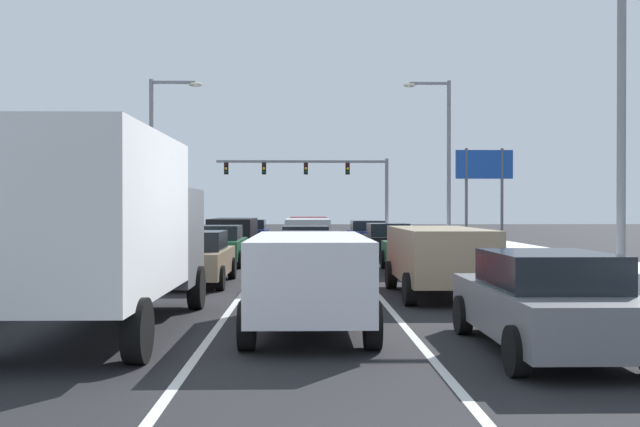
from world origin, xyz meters
The scene contains 25 objects.
ground_plane centered at (0.00, 21.38, 0.00)m, with size 138.96×138.96×0.00m, color black.
lane_stripe_between_right_lane_and_center_lane centered at (1.70, 26.72, 0.00)m, with size 0.14×58.79×0.01m, color silver.
lane_stripe_between_center_lane_and_left_lane centered at (-1.70, 26.72, 0.00)m, with size 0.14×58.79×0.01m, color silver.
snow_bank_right_shoulder centered at (7.00, 26.72, 0.45)m, with size 1.39×58.79×0.90m, color white.
snow_bank_left_shoulder centered at (-7.00, 26.72, 0.41)m, with size 2.07×58.79×0.83m, color white.
sedan_gray_right_lane_nearest centered at (3.48, 5.93, 0.76)m, with size 2.00×4.50×1.51m.
suv_tan_right_lane_second centered at (3.15, 12.75, 1.02)m, with size 2.16×4.90×1.67m.
sedan_green_right_lane_third centered at (3.61, 19.20, 0.76)m, with size 2.00×4.50×1.51m.
sedan_black_right_lane_fourth centered at (3.44, 25.93, 0.76)m, with size 2.00×4.50×1.51m.
sedan_navy_right_lane_fifth centered at (3.16, 32.70, 0.76)m, with size 2.00×4.50×1.51m.
suv_white_center_lane_nearest centered at (-0.05, 7.89, 1.02)m, with size 2.16×4.90×1.67m.
sedan_red_center_lane_second centered at (0.08, 15.00, 0.76)m, with size 2.00×4.50×1.51m.
sedan_charcoal_center_lane_third centered at (-0.08, 21.59, 0.76)m, with size 2.00×4.50×1.51m.
suv_silver_center_lane_fourth centered at (0.02, 27.99, 1.02)m, with size 2.16×4.90×1.67m.
suv_maroon_center_lane_fifth centered at (0.09, 34.57, 1.02)m, with size 2.16×4.90×1.67m.
box_truck_left_lane_nearest centered at (-3.57, 7.71, 1.90)m, with size 2.53×7.20×3.36m.
sedan_tan_left_lane_second centered at (-3.22, 15.59, 0.76)m, with size 2.00×4.50×1.51m.
sedan_green_left_lane_third centered at (-3.36, 22.29, 0.76)m, with size 2.00×4.50×1.51m.
suv_black_left_lane_fourth centered at (-3.47, 29.09, 1.02)m, with size 2.16×4.90×1.67m.
sedan_navy_left_lane_fifth centered at (-3.17, 35.98, 0.76)m, with size 2.00×4.50×1.51m.
traffic_light_gantry centered at (1.31, 53.43, 4.89)m, with size 14.00×0.47×6.20m.
street_lamp_right_near centered at (7.59, 13.36, 5.03)m, with size 2.66×0.36×8.44m.
street_lamp_right_mid centered at (7.55, 34.74, 5.44)m, with size 2.66×0.36×9.21m.
street_lamp_left_mid centered at (-7.42, 31.22, 5.11)m, with size 2.66×0.36×8.60m.
roadside_sign_right centered at (9.91, 34.95, 4.02)m, with size 3.20×0.16×5.50m.
Camera 1 is at (-0.13, -4.63, 2.16)m, focal length 40.11 mm.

